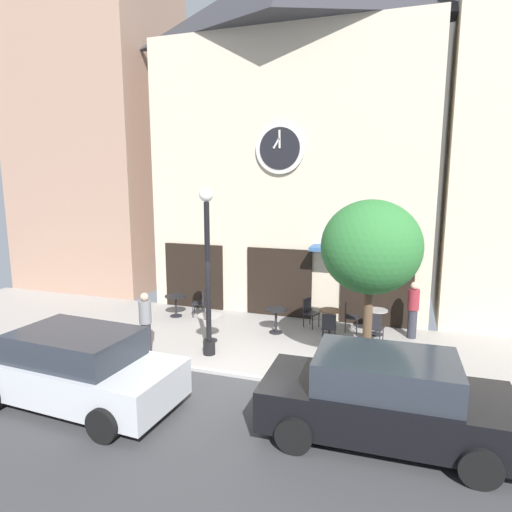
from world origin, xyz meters
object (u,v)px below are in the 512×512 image
cafe_table_center_left (276,316)px  cafe_chair_mid_row (309,310)px  street_lamp (208,272)px  pedestrian_maroon (413,309)px  cafe_table_near_door (376,318)px  pedestrian_grey (146,323)px  cafe_chair_corner (375,326)px  cafe_chair_facing_street (201,301)px  street_tree (371,248)px  cafe_chair_curbside (349,314)px  cafe_table_center (330,318)px  parked_car_black (384,398)px  parked_car_silver (77,368)px  cafe_table_near_curb (176,301)px  cafe_table_rightmost (210,323)px  cafe_chair_left_end (329,326)px

cafe_table_center_left → cafe_chair_mid_row: (0.83, 0.88, 0.02)m
street_lamp → pedestrian_maroon: 6.06m
cafe_table_near_door → pedestrian_grey: size_ratio=0.46×
cafe_chair_corner → cafe_chair_facing_street: same height
street_tree → cafe_chair_mid_row: size_ratio=4.61×
cafe_chair_facing_street → cafe_chair_curbside: same height
cafe_table_near_door → cafe_chair_mid_row: cafe_chair_mid_row is taller
street_tree → cafe_table_center: bearing=114.9°
cafe_chair_corner → parked_car_black: bearing=-84.4°
street_tree → cafe_chair_mid_row: (-2.00, 3.25, -2.55)m
cafe_chair_corner → cafe_chair_curbside: 1.20m
cafe_table_near_door → parked_car_silver: 8.30m
street_lamp → pedestrian_grey: street_lamp is taller
cafe_table_near_curb → parked_car_silver: parked_car_silver is taller
cafe_table_near_curb → street_tree: bearing=-23.7°
cafe_table_center_left → cafe_chair_facing_street: 2.95m
cafe_table_near_curb → pedestrian_grey: size_ratio=0.43×
cafe_table_near_curb → cafe_table_center_left: 3.67m
cafe_table_rightmost → cafe_table_center: bearing=27.7°
cafe_table_center → cafe_table_rightmost: bearing=-152.3°
cafe_table_center → cafe_chair_corner: cafe_chair_corner is taller
street_tree → cafe_table_center_left: size_ratio=5.56×
street_lamp → cafe_chair_corner: size_ratio=4.86×
street_tree → cafe_table_near_door: bearing=89.3°
cafe_table_near_curb → cafe_chair_left_end: 5.37m
street_lamp → cafe_table_near_curb: 3.95m
cafe_table_near_curb → cafe_chair_facing_street: cafe_chair_facing_street is taller
parked_car_black → pedestrian_grey: bearing=162.2°
cafe_table_center_left → cafe_table_near_door: cafe_table_near_door is taller
cafe_chair_corner → cafe_chair_facing_street: bearing=172.4°
cafe_chair_corner → cafe_chair_left_end: bearing=-161.8°
cafe_table_center → pedestrian_grey: 5.32m
cafe_table_center_left → cafe_chair_facing_street: bearing=165.0°
cafe_chair_facing_street → cafe_chair_left_end: same height
street_lamp → cafe_table_near_curb: (-2.43, 2.61, -1.70)m
cafe_chair_facing_street → pedestrian_maroon: size_ratio=0.54×
cafe_table_center → cafe_chair_corner: bearing=-16.4°
cafe_chair_corner → street_lamp: bearing=-152.3°
cafe_table_near_door → cafe_table_near_curb: bearing=-177.1°
street_lamp → street_tree: street_lamp is taller
cafe_table_near_curb → cafe_chair_facing_street: (0.80, 0.29, 0.01)m
cafe_chair_curbside → parked_car_black: size_ratio=0.21×
cafe_table_center_left → cafe_chair_left_end: cafe_chair_left_end is taller
street_tree → cafe_chair_corner: 3.48m
cafe_chair_corner → cafe_chair_left_end: same height
cafe_table_near_door → street_lamp: bearing=-144.2°
cafe_chair_facing_street → pedestrian_maroon: pedestrian_maroon is taller
pedestrian_grey → cafe_chair_mid_row: bearing=44.4°
parked_car_silver → cafe_chair_curbside: bearing=52.7°
cafe_table_center → cafe_chair_left_end: size_ratio=0.83×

